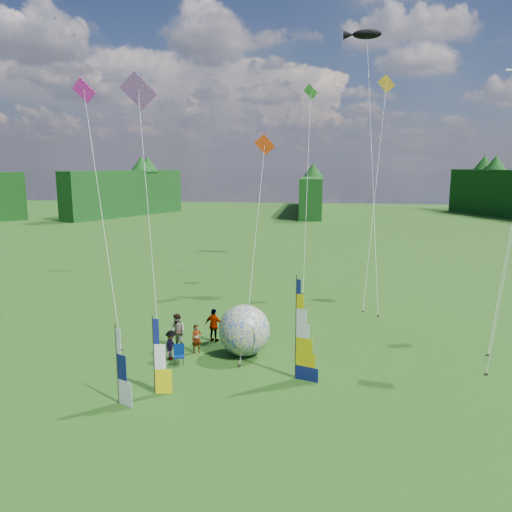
# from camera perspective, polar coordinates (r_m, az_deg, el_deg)

# --- Properties ---
(ground) EXTENTS (220.00, 220.00, 0.00)m
(ground) POSITION_cam_1_polar(r_m,az_deg,el_deg) (20.74, 1.36, -17.24)
(ground) COLOR #275818
(ground) RESTS_ON ground
(treeline_ring) EXTENTS (210.00, 210.00, 8.00)m
(treeline_ring) POSITION_cam_1_polar(r_m,az_deg,el_deg) (19.21, 1.41, -6.62)
(treeline_ring) COLOR black
(treeline_ring) RESTS_ON ground
(feather_banner_main) EXTENTS (1.22, 0.52, 4.66)m
(feather_banner_main) POSITION_cam_1_polar(r_m,az_deg,el_deg) (22.68, 4.58, -8.39)
(feather_banner_main) COLOR navy
(feather_banner_main) RESTS_ON ground
(side_banner_left) EXTENTS (0.94, 0.23, 3.34)m
(side_banner_left) POSITION_cam_1_polar(r_m,az_deg,el_deg) (21.80, -11.60, -11.22)
(side_banner_left) COLOR #D7C106
(side_banner_left) RESTS_ON ground
(side_banner_far) EXTENTS (0.91, 0.50, 3.24)m
(side_banner_far) POSITION_cam_1_polar(r_m,az_deg,el_deg) (21.33, -15.57, -12.03)
(side_banner_far) COLOR white
(side_banner_far) RESTS_ON ground
(bol_inflatable) EXTENTS (3.23, 3.23, 2.62)m
(bol_inflatable) POSITION_cam_1_polar(r_m,az_deg,el_deg) (25.69, -1.35, -8.48)
(bol_inflatable) COLOR #052FA3
(bol_inflatable) RESTS_ON ground
(spectator_a) EXTENTS (0.66, 0.61, 1.51)m
(spectator_a) POSITION_cam_1_polar(r_m,az_deg,el_deg) (26.32, -6.80, -9.37)
(spectator_a) COLOR #66594C
(spectator_a) RESTS_ON ground
(spectator_b) EXTENTS (1.01, 0.89, 1.88)m
(spectator_b) POSITION_cam_1_polar(r_m,az_deg,el_deg) (26.98, -8.96, -8.50)
(spectator_b) COLOR #66594C
(spectator_b) RESTS_ON ground
(spectator_c) EXTENTS (0.46, 1.01, 1.50)m
(spectator_c) POSITION_cam_1_polar(r_m,az_deg,el_deg) (25.63, -9.67, -10.00)
(spectator_c) COLOR #66594C
(spectator_c) RESTS_ON ground
(spectator_d) EXTENTS (1.17, 0.71, 1.86)m
(spectator_d) POSITION_cam_1_polar(r_m,az_deg,el_deg) (27.74, -4.82, -7.90)
(spectator_d) COLOR #66594C
(spectator_d) RESTS_ON ground
(camp_chair) EXTENTS (0.70, 0.70, 0.99)m
(camp_chair) POSITION_cam_1_polar(r_m,az_deg,el_deg) (25.03, -8.80, -11.12)
(camp_chair) COLOR #021541
(camp_chair) RESTS_ON ground
(kite_whale) EXTENTS (5.42, 15.60, 21.56)m
(kite_whale) POSITION_cam_1_polar(r_m,az_deg,el_deg) (37.99, 13.15, 11.87)
(kite_whale) COLOR black
(kite_whale) RESTS_ON ground
(kite_rainbow_delta) EXTENTS (9.75, 13.59, 16.79)m
(kite_rainbow_delta) POSITION_cam_1_polar(r_m,az_deg,el_deg) (32.54, -12.38, 8.00)
(kite_rainbow_delta) COLOR red
(kite_rainbow_delta) RESTS_ON ground
(small_kite_red) EXTENTS (5.31, 11.57, 12.44)m
(small_kite_red) POSITION_cam_1_polar(r_m,az_deg,el_deg) (34.86, 0.11, 4.79)
(small_kite_red) COLOR red
(small_kite_red) RESTS_ON ground
(small_kite_orange) EXTENTS (5.18, 11.32, 16.91)m
(small_kite_orange) POSITION_cam_1_polar(r_m,az_deg,el_deg) (37.08, 13.54, 8.30)
(small_kite_orange) COLOR gold
(small_kite_orange) RESTS_ON ground
(small_kite_pink) EXTENTS (7.36, 9.49, 15.41)m
(small_kite_pink) POSITION_cam_1_polar(r_m,az_deg,el_deg) (29.88, -17.34, 6.25)
(small_kite_pink) COLOR #FF20B4
(small_kite_pink) RESTS_ON ground
(small_kite_green) EXTENTS (6.92, 12.07, 17.16)m
(small_kite_green) POSITION_cam_1_polar(r_m,az_deg,el_deg) (41.65, 5.89, 8.91)
(small_kite_green) COLOR #55C547
(small_kite_green) RESTS_ON ground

